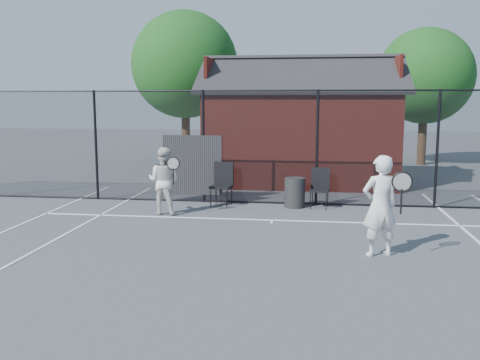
# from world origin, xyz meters

# --- Properties ---
(ground) EXTENTS (80.00, 80.00, 0.00)m
(ground) POSITION_xyz_m (0.00, 0.00, 0.00)
(ground) COLOR #42464B
(ground) RESTS_ON ground
(court_lines) EXTENTS (11.02, 18.00, 0.01)m
(court_lines) POSITION_xyz_m (0.00, -1.32, 0.01)
(court_lines) COLOR white
(court_lines) RESTS_ON ground
(fence) EXTENTS (22.04, 3.00, 3.00)m
(fence) POSITION_xyz_m (-0.30, 5.00, 1.45)
(fence) COLOR black
(fence) RESTS_ON ground
(clubhouse) EXTENTS (6.50, 4.36, 4.19)m
(clubhouse) POSITION_xyz_m (0.50, 9.00, 1.61)
(clubhouse) COLOR maroon
(clubhouse) RESTS_ON ground
(tree_left) EXTENTS (4.48, 4.48, 6.44)m
(tree_left) POSITION_xyz_m (-4.50, 13.50, 4.19)
(tree_left) COLOR #322414
(tree_left) RESTS_ON ground
(tree_right) EXTENTS (3.97, 3.97, 5.70)m
(tree_right) POSITION_xyz_m (5.50, 14.50, 3.71)
(tree_right) COLOR #322414
(tree_right) RESTS_ON ground
(player_front) EXTENTS (0.85, 0.69, 1.79)m
(player_front) POSITION_xyz_m (2.07, 0.46, 0.90)
(player_front) COLOR white
(player_front) RESTS_ON ground
(player_back) EXTENTS (0.91, 0.72, 1.62)m
(player_back) POSITION_xyz_m (-2.65, 3.36, 0.81)
(player_back) COLOR silver
(player_back) RESTS_ON ground
(chair_left) EXTENTS (0.60, 0.61, 1.09)m
(chair_left) POSITION_xyz_m (-1.45, 4.60, 0.55)
(chair_left) COLOR black
(chair_left) RESTS_ON ground
(chair_right) EXTENTS (0.54, 0.55, 0.99)m
(chair_right) POSITION_xyz_m (1.08, 4.60, 0.50)
(chair_right) COLOR black
(chair_right) RESTS_ON ground
(waste_bin) EXTENTS (0.53, 0.53, 0.76)m
(waste_bin) POSITION_xyz_m (0.46, 4.60, 0.38)
(waste_bin) COLOR black
(waste_bin) RESTS_ON ground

